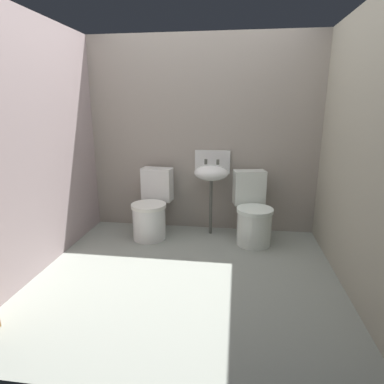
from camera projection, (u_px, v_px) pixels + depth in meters
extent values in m
cube|color=gray|center=(188.00, 276.00, 3.04)|extent=(3.13, 2.73, 0.08)
cube|color=gray|center=(203.00, 136.00, 3.89)|extent=(3.13, 0.10, 2.30)
cube|color=gray|center=(39.00, 146.00, 3.01)|extent=(0.10, 2.53, 2.30)
cube|color=#9C9785|center=(360.00, 152.00, 2.63)|extent=(0.10, 2.53, 2.30)
cylinder|color=white|center=(149.00, 223.00, 3.74)|extent=(0.42, 0.42, 0.38)
cylinder|color=white|center=(149.00, 206.00, 3.69)|extent=(0.44, 0.44, 0.04)
cube|color=white|center=(157.00, 184.00, 3.92)|extent=(0.38, 0.22, 0.40)
cylinder|color=white|center=(254.00, 228.00, 3.59)|extent=(0.45, 0.45, 0.38)
cylinder|color=white|center=(255.00, 210.00, 3.53)|extent=(0.47, 0.47, 0.04)
cube|color=white|center=(249.00, 187.00, 3.77)|extent=(0.39, 0.25, 0.40)
cylinder|color=#52534C|center=(211.00, 207.00, 3.85)|extent=(0.04, 0.04, 0.66)
ellipsoid|color=white|center=(211.00, 173.00, 3.74)|extent=(0.40, 0.32, 0.18)
cube|color=white|center=(212.00, 162.00, 3.87)|extent=(0.42, 0.04, 0.28)
cylinder|color=#52534C|center=(206.00, 162.00, 3.78)|extent=(0.04, 0.04, 0.06)
cylinder|color=#52534C|center=(218.00, 162.00, 3.76)|extent=(0.04, 0.04, 0.06)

